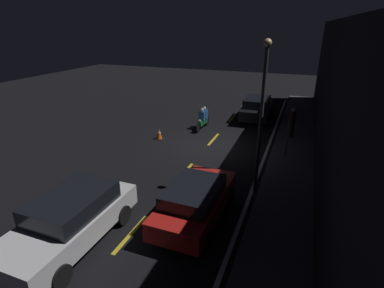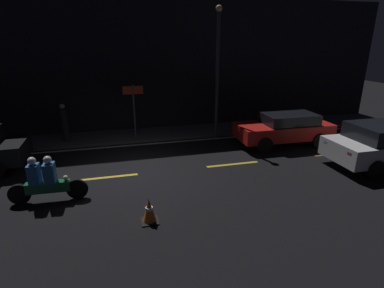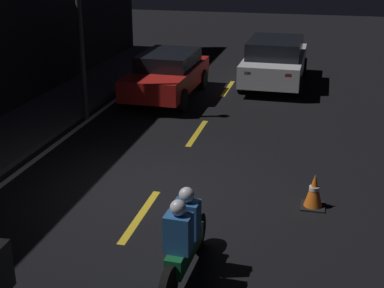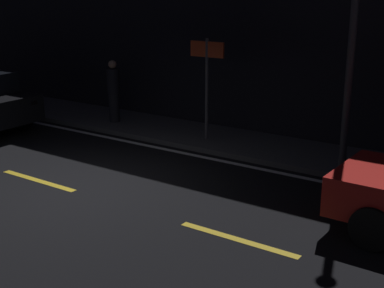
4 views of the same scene
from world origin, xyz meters
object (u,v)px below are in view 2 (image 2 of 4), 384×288
at_px(taxi_red, 284,128).
at_px(shop_sign, 133,100).
at_px(street_lamp, 217,68).
at_px(traffic_cone_near, 149,210).
at_px(pedestrian, 64,122).
at_px(motorcycle, 45,181).

height_order(taxi_red, shop_sign, shop_sign).
height_order(shop_sign, street_lamp, street_lamp).
height_order(traffic_cone_near, pedestrian, pedestrian).
xyz_separation_m(motorcycle, street_lamp, (6.56, 4.43, 2.59)).
bearing_deg(motorcycle, shop_sign, 63.78).
bearing_deg(street_lamp, shop_sign, 166.61).
xyz_separation_m(taxi_red, street_lamp, (-2.63, 1.57, 2.49)).
bearing_deg(pedestrian, taxi_red, -14.91).
xyz_separation_m(traffic_cone_near, shop_sign, (0.20, 7.05, 1.49)).
height_order(taxi_red, motorcycle, taxi_red).
bearing_deg(street_lamp, taxi_red, -30.82).
distance_m(taxi_red, pedestrian, 9.66).
bearing_deg(traffic_cone_near, taxi_red, 35.42).
relative_size(traffic_cone_near, pedestrian, 0.39).
bearing_deg(street_lamp, traffic_cone_near, -121.99).
bearing_deg(traffic_cone_near, motorcycle, 146.93).
bearing_deg(shop_sign, motorcycle, -118.62).
distance_m(taxi_red, street_lamp, 3.94).
distance_m(motorcycle, shop_sign, 6.15).
distance_m(taxi_red, traffic_cone_near, 7.97).
bearing_deg(pedestrian, shop_sign, -0.87).
xyz_separation_m(traffic_cone_near, pedestrian, (-2.85, 7.10, 0.65)).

